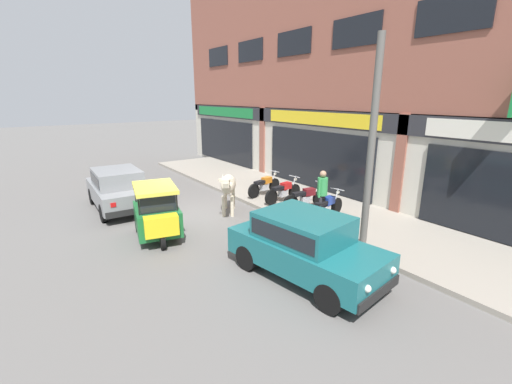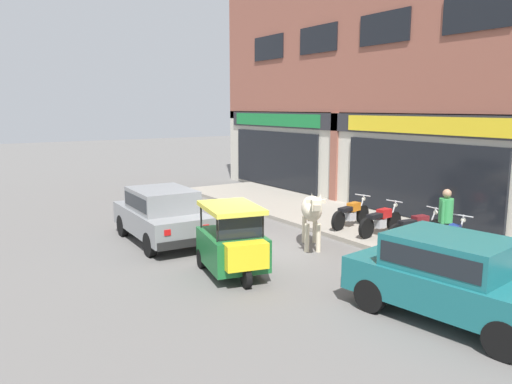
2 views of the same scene
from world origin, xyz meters
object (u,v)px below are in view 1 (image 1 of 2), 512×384
(cow, at_px, (228,185))
(car_0, at_px, (305,243))
(car_1, at_px, (118,187))
(auto_rickshaw, at_px, (157,216))
(motorcycle_2, at_px, (306,198))
(motorcycle_1, at_px, (283,191))
(motorcycle_0, at_px, (264,185))
(pedestrian, at_px, (322,190))
(motorcycle_3, at_px, (326,207))
(utility_pole, at_px, (371,147))

(cow, relative_size, car_0, 0.50)
(car_1, height_order, auto_rickshaw, auto_rickshaw)
(car_1, distance_m, motorcycle_2, 6.68)
(car_0, distance_m, motorcycle_1, 5.32)
(cow, bearing_deg, motorcycle_0, 110.24)
(motorcycle_1, bearing_deg, car_1, -120.19)
(motorcycle_0, relative_size, pedestrian, 1.12)
(motorcycle_2, distance_m, motorcycle_3, 1.17)
(auto_rickshaw, height_order, motorcycle_2, auto_rickshaw)
(car_0, height_order, utility_pole, utility_pole)
(cow, relative_size, motorcycle_0, 1.05)
(auto_rickshaw, relative_size, motorcycle_1, 1.17)
(car_0, xyz_separation_m, motorcycle_1, (-4.37, 3.02, -0.30))
(motorcycle_1, relative_size, utility_pole, 0.35)
(car_1, distance_m, motorcycle_1, 5.97)
(utility_pole, bearing_deg, car_1, -149.19)
(cow, bearing_deg, car_0, -10.13)
(motorcycle_0, bearing_deg, motorcycle_3, -0.49)
(motorcycle_3, bearing_deg, cow, -140.58)
(car_0, xyz_separation_m, motorcycle_0, (-5.49, 2.98, -0.30))
(motorcycle_3, bearing_deg, pedestrian, -91.33)
(motorcycle_1, relative_size, motorcycle_3, 1.01)
(motorcycle_1, distance_m, pedestrian, 2.33)
(auto_rickshaw, relative_size, motorcycle_2, 1.17)
(motorcycle_2, height_order, pedestrian, pedestrian)
(auto_rickshaw, relative_size, motorcycle_0, 1.19)
(cow, relative_size, car_1, 0.51)
(cow, xyz_separation_m, utility_pole, (4.60, 1.36, 1.73))
(motorcycle_1, height_order, pedestrian, pedestrian)
(motorcycle_3, xyz_separation_m, pedestrian, (-0.00, -0.21, 0.60))
(motorcycle_0, xyz_separation_m, motorcycle_2, (2.20, 0.17, 0.00))
(car_1, height_order, utility_pole, utility_pole)
(car_0, relative_size, car_1, 1.03)
(motorcycle_2, relative_size, utility_pole, 0.35)
(motorcycle_0, distance_m, motorcycle_1, 1.12)
(motorcycle_0, height_order, pedestrian, pedestrian)
(car_0, distance_m, car_1, 7.68)
(auto_rickshaw, relative_size, utility_pole, 0.41)
(motorcycle_1, xyz_separation_m, utility_pole, (4.27, -0.82, 2.22))
(utility_pole, bearing_deg, motorcycle_2, 163.56)
(motorcycle_2, height_order, utility_pole, utility_pole)
(car_1, distance_m, motorcycle_3, 7.30)
(auto_rickshaw, relative_size, pedestrian, 1.33)
(motorcycle_3, bearing_deg, car_0, -54.02)
(utility_pole, bearing_deg, motorcycle_0, 171.83)
(auto_rickshaw, xyz_separation_m, pedestrian, (1.86, 4.64, 0.45))
(cow, bearing_deg, utility_pole, 16.49)
(auto_rickshaw, height_order, utility_pole, utility_pole)
(car_1, height_order, motorcycle_3, car_1)
(cow, height_order, motorcycle_3, cow)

